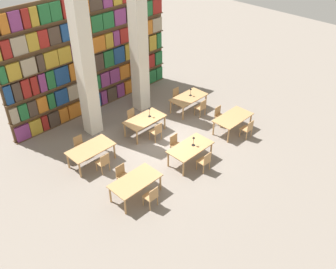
{
  "coord_description": "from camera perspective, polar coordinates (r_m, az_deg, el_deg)",
  "views": [
    {
      "loc": [
        -8.94,
        -8.97,
        9.44
      ],
      "look_at": [
        0.0,
        -0.13,
        0.66
      ],
      "focal_mm": 40.0,
      "sensor_mm": 36.0,
      "label": 1
    }
  ],
  "objects": [
    {
      "name": "reading_table_5",
      "position": [
        17.94,
        3.17,
        5.52
      ],
      "size": [
        1.8,
        0.96,
        0.73
      ],
      "color": "tan",
      "rests_on": "ground_plane"
    },
    {
      "name": "pillar_left",
      "position": [
        15.62,
        -12.49,
        9.74
      ],
      "size": [
        0.61,
        0.61,
        6.0
      ],
      "color": "silver",
      "rests_on": "ground_plane"
    },
    {
      "name": "chair_10",
      "position": [
        17.63,
        5.08,
        4.17
      ],
      "size": [
        0.42,
        0.4,
        0.86
      ],
      "color": "tan",
      "rests_on": "ground_plane"
    },
    {
      "name": "chair_11",
      "position": [
        18.5,
        1.45,
        5.89
      ],
      "size": [
        0.42,
        0.4,
        0.86
      ],
      "rotation": [
        0.0,
        0.0,
        3.14
      ],
      "color": "tan",
      "rests_on": "ground_plane"
    },
    {
      "name": "chair_7",
      "position": [
        15.48,
        -13.24,
        -1.6
      ],
      "size": [
        0.42,
        0.4,
        0.86
      ],
      "rotation": [
        0.0,
        0.0,
        3.14
      ],
      "color": "tan",
      "rests_on": "ground_plane"
    },
    {
      "name": "desk_lamp_2",
      "position": [
        17.9,
        3.48,
        6.67
      ],
      "size": [
        0.14,
        0.14,
        0.39
      ],
      "color": "black",
      "rests_on": "reading_table_5"
    },
    {
      "name": "chair_2",
      "position": [
        14.34,
        5.62,
        -4.04
      ],
      "size": [
        0.42,
        0.4,
        0.86
      ],
      "color": "tan",
      "rests_on": "ground_plane"
    },
    {
      "name": "chair_1",
      "position": [
        13.74,
        -6.94,
        -6.19
      ],
      "size": [
        0.42,
        0.4,
        0.86
      ],
      "rotation": [
        0.0,
        0.0,
        3.14
      ],
      "color": "tan",
      "rests_on": "ground_plane"
    },
    {
      "name": "reading_table_2",
      "position": [
        16.62,
        9.87,
        2.41
      ],
      "size": [
        1.8,
        0.96,
        0.73
      ],
      "color": "tan",
      "rests_on": "ground_plane"
    },
    {
      "name": "pillar_center",
      "position": [
        17.2,
        -4.44,
        12.83
      ],
      "size": [
        0.61,
        0.61,
        6.0
      ],
      "color": "silver",
      "rests_on": "ground_plane"
    },
    {
      "name": "reading_table_0",
      "position": [
        13.14,
        -5.0,
        -7.23
      ],
      "size": [
        1.8,
        0.96,
        0.73
      ],
      "color": "tan",
      "rests_on": "ground_plane"
    },
    {
      "name": "chair_9",
      "position": [
        16.85,
        -5.39,
        2.56
      ],
      "size": [
        0.42,
        0.4,
        0.86
      ],
      "rotation": [
        0.0,
        0.0,
        3.14
      ],
      "color": "tan",
      "rests_on": "ground_plane"
    },
    {
      "name": "chair_6",
      "position": [
        14.43,
        -9.82,
        -4.17
      ],
      "size": [
        0.42,
        0.4,
        0.86
      ],
      "color": "tan",
      "rests_on": "ground_plane"
    },
    {
      "name": "chair_0",
      "position": [
        12.86,
        -2.54,
        -9.39
      ],
      "size": [
        0.42,
        0.4,
        0.86
      ],
      "color": "tan",
      "rests_on": "ground_plane"
    },
    {
      "name": "chair_4",
      "position": [
        16.41,
        12.03,
        0.89
      ],
      "size": [
        0.42,
        0.4,
        0.86
      ],
      "color": "tan",
      "rests_on": "ground_plane"
    },
    {
      "name": "reading_table_1",
      "position": [
        14.62,
        3.41,
        -2.12
      ],
      "size": [
        1.8,
        0.96,
        0.73
      ],
      "color": "tan",
      "rests_on": "ground_plane"
    },
    {
      "name": "bookshelf_bank",
      "position": [
        17.69,
        -11.43,
        11.81
      ],
      "size": [
        8.78,
        0.35,
        5.5
      ],
      "color": "brown",
      "rests_on": "ground_plane"
    },
    {
      "name": "reading_table_3",
      "position": [
        14.83,
        -11.69,
        -2.28
      ],
      "size": [
        1.8,
        0.96,
        0.73
      ],
      "color": "tan",
      "rests_on": "ground_plane"
    },
    {
      "name": "chair_5",
      "position": [
        17.11,
        7.84,
        2.92
      ],
      "size": [
        0.42,
        0.4,
        0.86
      ],
      "rotation": [
        0.0,
        0.0,
        3.14
      ],
      "color": "tan",
      "rests_on": "ground_plane"
    },
    {
      "name": "chair_3",
      "position": [
        15.13,
        1.18,
        -1.49
      ],
      "size": [
        0.42,
        0.4,
        0.86
      ],
      "rotation": [
        0.0,
        0.0,
        3.14
      ],
      "color": "tan",
      "rests_on": "ground_plane"
    },
    {
      "name": "desk_lamp_0",
      "position": [
        14.49,
        3.92,
        -0.77
      ],
      "size": [
        0.14,
        0.14,
        0.41
      ],
      "color": "black",
      "rests_on": "reading_table_1"
    },
    {
      "name": "ground_plane",
      "position": [
        15.8,
        -0.35,
        -1.75
      ],
      "size": [
        40.0,
        40.0,
        0.0
      ],
      "primitive_type": "plane",
      "color": "gray"
    },
    {
      "name": "reading_table_4",
      "position": [
        16.28,
        -3.56,
        2.16
      ],
      "size": [
        1.8,
        0.96,
        0.73
      ],
      "color": "tan",
      "rests_on": "ground_plane"
    },
    {
      "name": "chair_8",
      "position": [
        15.88,
        -1.77,
        0.49
      ],
      "size": [
        0.42,
        0.4,
        0.86
      ],
      "color": "tan",
      "rests_on": "ground_plane"
    },
    {
      "name": "desk_lamp_1",
      "position": [
        16.23,
        -2.86,
        3.67
      ],
      "size": [
        0.14,
        0.14,
        0.45
      ],
      "color": "black",
      "rests_on": "reading_table_4"
    }
  ]
}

